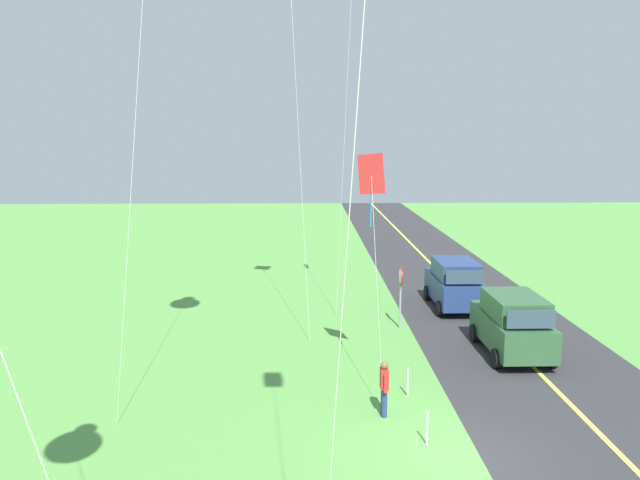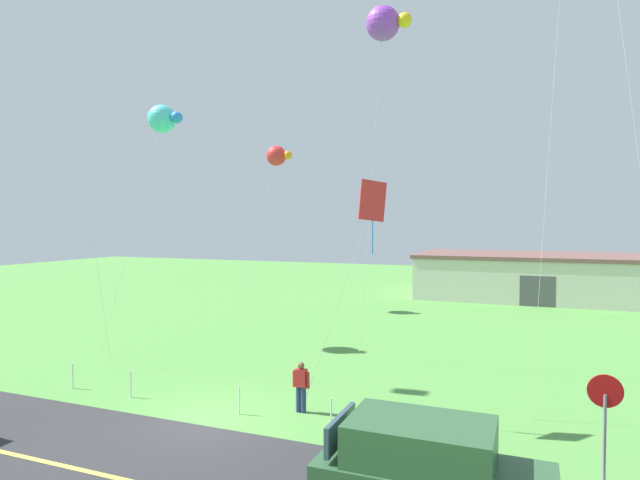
% 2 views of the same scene
% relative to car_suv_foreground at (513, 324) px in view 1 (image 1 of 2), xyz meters
% --- Properties ---
extents(ground_plane, '(120.00, 120.00, 0.10)m').
position_rel_car_suv_foreground_xyz_m(ground_plane, '(-7.38, 3.64, -1.20)').
color(ground_plane, '#549342').
extents(asphalt_road, '(120.00, 7.00, 0.00)m').
position_rel_car_suv_foreground_xyz_m(asphalt_road, '(-7.38, -0.36, -1.15)').
color(asphalt_road, '#2D2D30').
rests_on(asphalt_road, ground).
extents(road_centre_stripe, '(120.00, 0.16, 0.00)m').
position_rel_car_suv_foreground_xyz_m(road_centre_stripe, '(-7.38, -0.36, -1.15)').
color(road_centre_stripe, '#E5E04C').
rests_on(road_centre_stripe, asphalt_road).
extents(car_suv_foreground, '(4.40, 2.12, 2.24)m').
position_rel_car_suv_foreground_xyz_m(car_suv_foreground, '(0.00, 0.00, 0.00)').
color(car_suv_foreground, '#2D5633').
rests_on(car_suv_foreground, ground).
extents(car_parked_east_near, '(4.40, 2.12, 2.24)m').
position_rel_car_suv_foreground_xyz_m(car_parked_east_near, '(6.38, 0.60, 0.00)').
color(car_parked_east_near, navy).
rests_on(car_parked_east_near, ground).
extents(stop_sign, '(0.76, 0.08, 2.56)m').
position_rel_car_suv_foreground_xyz_m(stop_sign, '(3.34, 3.54, 0.65)').
color(stop_sign, gray).
rests_on(stop_sign, ground).
extents(person_adult_near, '(0.58, 0.22, 1.60)m').
position_rel_car_suv_foreground_xyz_m(person_adult_near, '(-4.98, 5.23, -0.29)').
color(person_adult_near, navy).
rests_on(person_adult_near, ground).
extents(kite_red_low, '(2.62, 0.80, 7.32)m').
position_rel_car_suv_foreground_xyz_m(kite_red_low, '(-2.74, 5.43, 5.40)').
color(kite_red_low, silver).
rests_on(kite_red_low, ground).
extents(fence_post_2, '(0.05, 0.05, 0.90)m').
position_rel_car_suv_foreground_xyz_m(fence_post_2, '(-6.70, 4.34, -0.70)').
color(fence_post_2, silver).
rests_on(fence_post_2, ground).
extents(fence_post_3, '(0.05, 0.05, 0.90)m').
position_rel_car_suv_foreground_xyz_m(fence_post_3, '(-3.63, 4.34, -0.70)').
color(fence_post_3, silver).
rests_on(fence_post_3, ground).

